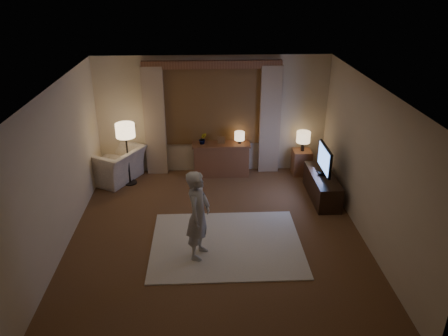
{
  "coord_description": "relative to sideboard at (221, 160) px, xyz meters",
  "views": [
    {
      "loc": [
        -0.17,
        -6.36,
        4.21
      ],
      "look_at": [
        0.15,
        0.6,
        1.02
      ],
      "focal_mm": 35.0,
      "sensor_mm": 36.0,
      "label": 1
    }
  ],
  "objects": [
    {
      "name": "sideboard",
      "position": [
        0.0,
        0.0,
        0.0
      ],
      "size": [
        1.2,
        0.4,
        0.7
      ],
      "primitive_type": "cube",
      "color": "brown",
      "rests_on": "floor"
    },
    {
      "name": "side_table",
      "position": [
        1.79,
        -0.05,
        -0.07
      ],
      "size": [
        0.4,
        0.4,
        0.56
      ],
      "primitive_type": "cube",
      "color": "brown",
      "rests_on": "floor"
    },
    {
      "name": "armchair",
      "position": [
        -2.3,
        -0.17,
        0.01
      ],
      "size": [
        1.38,
        1.44,
        0.72
      ],
      "primitive_type": "imported",
      "rotation": [
        0.0,
        0.0,
        -2.07
      ],
      "color": "#F2E2C7",
      "rests_on": "floor"
    },
    {
      "name": "rug",
      "position": [
        -0.02,
        -2.75,
        -0.34
      ],
      "size": [
        2.5,
        2.0,
        0.02
      ],
      "primitive_type": "cube",
      "color": "beige",
      "rests_on": "floor"
    },
    {
      "name": "floor_lamp",
      "position": [
        -1.98,
        -0.36,
        0.78
      ],
      "size": [
        0.39,
        0.39,
        1.35
      ],
      "color": "black",
      "rests_on": "floor"
    },
    {
      "name": "table_lamp_side",
      "position": [
        1.79,
        -0.05,
        0.52
      ],
      "size": [
        0.3,
        0.3,
        0.44
      ],
      "color": "black",
      "rests_on": "side_table"
    },
    {
      "name": "table_lamp_sideboard",
      "position": [
        0.4,
        0.0,
        0.55
      ],
      "size": [
        0.22,
        0.22,
        0.3
      ],
      "color": "black",
      "rests_on": "sideboard"
    },
    {
      "name": "picture_frame",
      "position": [
        0.0,
        0.0,
        0.45
      ],
      "size": [
        0.16,
        0.02,
        0.2
      ],
      "primitive_type": "cube",
      "color": "brown",
      "rests_on": "sideboard"
    },
    {
      "name": "person",
      "position": [
        -0.47,
        -3.05,
        0.41
      ],
      "size": [
        0.51,
        0.62,
        1.47
      ],
      "primitive_type": "imported",
      "rotation": [
        0.0,
        0.0,
        1.23
      ],
      "color": "#B0ACA3",
      "rests_on": "rug"
    },
    {
      "name": "plant",
      "position": [
        -0.4,
        0.0,
        0.5
      ],
      "size": [
        0.17,
        0.13,
        0.3
      ],
      "primitive_type": "imported",
      "color": "#999999",
      "rests_on": "sideboard"
    },
    {
      "name": "tv",
      "position": [
        1.97,
        -1.18,
        0.48
      ],
      "size": [
        0.2,
        0.84,
        0.6
      ],
      "color": "black",
      "rests_on": "tv_stand"
    },
    {
      "name": "tv_stand",
      "position": [
        1.97,
        -1.18,
        -0.1
      ],
      "size": [
        0.45,
        1.4,
        0.5
      ],
      "primitive_type": "cube",
      "color": "black",
      "rests_on": "floor"
    },
    {
      "name": "room",
      "position": [
        -0.18,
        -2.0,
        0.98
      ],
      "size": [
        5.04,
        5.54,
        2.64
      ],
      "color": "brown",
      "rests_on": "ground"
    }
  ]
}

